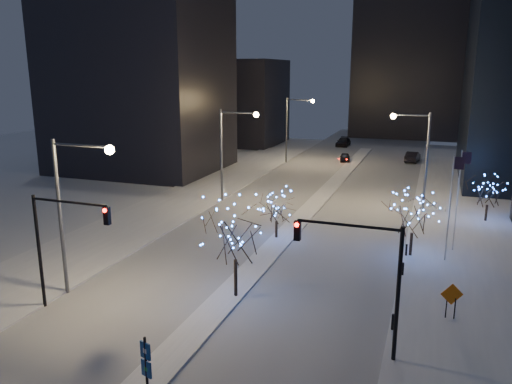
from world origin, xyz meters
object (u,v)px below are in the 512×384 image
at_px(street_lamp_w_mid, 230,143).
at_px(construction_sign, 452,298).
at_px(street_lamp_w_far, 293,121).
at_px(traffic_signal_west, 59,235).
at_px(wayfinding_sign, 146,365).
at_px(car_mid, 413,157).
at_px(holiday_tree_median_far, 277,207).
at_px(traffic_signal_east, 366,268).
at_px(street_lamp_w_near, 72,197).
at_px(holiday_tree_plaza_far, 489,191).
at_px(holiday_tree_plaza_near, 413,214).
at_px(car_far, 343,142).
at_px(holiday_tree_median_near, 235,233).
at_px(car_near, 345,157).
at_px(street_lamp_east, 418,148).

relative_size(street_lamp_w_mid, construction_sign, 4.69).
height_order(street_lamp_w_far, traffic_signal_west, street_lamp_w_far).
distance_m(wayfinding_sign, construction_sign, 17.46).
distance_m(car_mid, construction_sign, 52.98).
bearing_deg(holiday_tree_median_far, traffic_signal_east, -59.06).
height_order(street_lamp_w_near, traffic_signal_east, street_lamp_w_near).
xyz_separation_m(car_mid, holiday_tree_plaza_far, (8.15, -31.12, 2.21)).
xyz_separation_m(holiday_tree_plaza_near, holiday_tree_plaza_far, (6.22, 11.91, -0.41)).
height_order(car_far, holiday_tree_plaza_far, holiday_tree_plaza_far).
bearing_deg(holiday_tree_median_near, car_near, 92.25).
relative_size(street_lamp_w_far, holiday_tree_median_near, 1.59).
distance_m(street_lamp_w_mid, car_mid, 37.10).
bearing_deg(car_near, wayfinding_sign, -97.59).
bearing_deg(holiday_tree_plaza_far, traffic_signal_west, -131.85).
height_order(street_lamp_w_near, wayfinding_sign, street_lamp_w_near).
bearing_deg(traffic_signal_west, wayfinding_sign, -32.59).
bearing_deg(street_lamp_w_mid, car_far, 84.65).
relative_size(holiday_tree_median_near, construction_sign, 2.95).
bearing_deg(wayfinding_sign, holiday_tree_plaza_near, 85.44).
height_order(street_lamp_w_near, holiday_tree_median_near, street_lamp_w_near).
distance_m(traffic_signal_east, holiday_tree_plaza_near, 15.32).
relative_size(traffic_signal_east, wayfinding_sign, 2.13).
bearing_deg(traffic_signal_east, holiday_tree_median_near, 154.33).
relative_size(holiday_tree_plaza_far, construction_sign, 2.17).
distance_m(traffic_signal_east, car_mid, 58.35).
xyz_separation_m(car_mid, holiday_tree_median_near, (-8.08, -54.16, 3.50)).
distance_m(street_lamp_w_mid, car_near, 30.53).
bearing_deg(holiday_tree_plaza_far, car_far, 115.76).
xyz_separation_m(street_lamp_w_near, car_far, (4.26, 70.44, -5.71)).
xyz_separation_m(traffic_signal_east, holiday_tree_plaza_near, (1.56, 15.19, -1.32)).
distance_m(holiday_tree_median_near, construction_sign, 13.08).
relative_size(street_lamp_w_mid, holiday_tree_plaza_near, 1.89).
bearing_deg(wayfinding_sign, holiday_tree_median_near, 111.04).
bearing_deg(traffic_signal_west, street_lamp_east, 58.31).
height_order(holiday_tree_plaza_near, holiday_tree_plaza_far, holiday_tree_plaza_near).
distance_m(holiday_tree_median_near, holiday_tree_plaza_near, 14.99).
relative_size(car_far, wayfinding_sign, 1.66).
xyz_separation_m(street_lamp_w_near, traffic_signal_east, (17.88, -1.00, -1.74)).
relative_size(street_lamp_east, wayfinding_sign, 3.04).
relative_size(street_lamp_w_mid, holiday_tree_median_near, 1.59).
height_order(street_lamp_w_far, wayfinding_sign, street_lamp_w_far).
height_order(car_mid, holiday_tree_median_far, holiday_tree_median_far).
distance_m(street_lamp_w_near, holiday_tree_median_far, 17.39).
distance_m(street_lamp_w_far, holiday_tree_plaza_far, 35.24).
height_order(street_lamp_w_near, car_near, street_lamp_w_near).
distance_m(street_lamp_w_far, car_mid, 19.78).
height_order(traffic_signal_west, holiday_tree_median_far, traffic_signal_west).
relative_size(wayfinding_sign, construction_sign, 1.54).
height_order(holiday_tree_median_far, holiday_tree_plaza_near, holiday_tree_plaza_near).
relative_size(street_lamp_w_far, car_near, 2.60).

